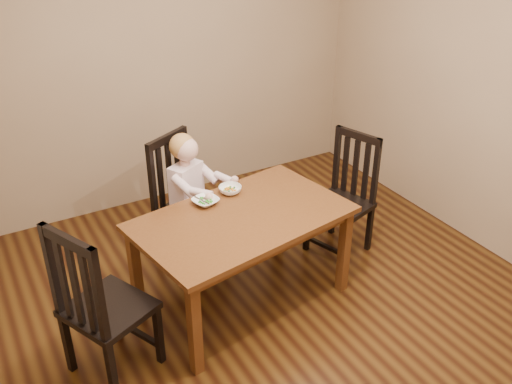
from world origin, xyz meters
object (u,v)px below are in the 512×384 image
toddler (189,188)px  bowl_peas (206,201)px  chair_child (184,203)px  dining_table (242,226)px  bowl_veg (230,190)px  chair_left (100,306)px  chair_right (344,197)px

toddler → bowl_peas: bearing=56.7°
chair_child → dining_table: bearing=73.0°
dining_table → bowl_veg: 0.36m
chair_left → toddler: size_ratio=1.86×
bowl_peas → bowl_veg: size_ratio=1.06×
dining_table → chair_right: chair_right is taller
chair_right → chair_child: bearing=49.6°
dining_table → chair_child: (-0.13, 0.72, -0.14)m
chair_left → chair_right: chair_left is taller
bowl_veg → toddler: bearing=118.9°
chair_child → chair_left: 1.32m
chair_left → bowl_peas: 1.06m
chair_right → toddler: size_ratio=1.72×
chair_child → chair_left: size_ratio=0.97×
toddler → bowl_peas: toddler is taller
chair_child → toddler: (0.03, -0.05, 0.15)m
dining_table → chair_left: (-1.08, -0.20, -0.12)m
chair_left → bowl_peas: (0.93, 0.47, 0.23)m
chair_child → bowl_veg: size_ratio=6.33×
chair_child → bowl_peas: size_ratio=5.99×
chair_left → bowl_veg: chair_left is taller
chair_child → bowl_veg: 0.51m
dining_table → bowl_veg: size_ratio=9.45×
toddler → bowl_veg: toddler is taller
chair_left → bowl_peas: size_ratio=6.20×
chair_right → dining_table: bearing=83.9°
dining_table → chair_left: bearing=-169.6°
chair_child → chair_right: chair_child is taller
toddler → chair_left: bearing=14.4°
dining_table → toddler: (-0.11, 0.67, 0.02)m
chair_left → chair_child: bearing=110.0°
dining_table → toddler: size_ratio=2.68×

